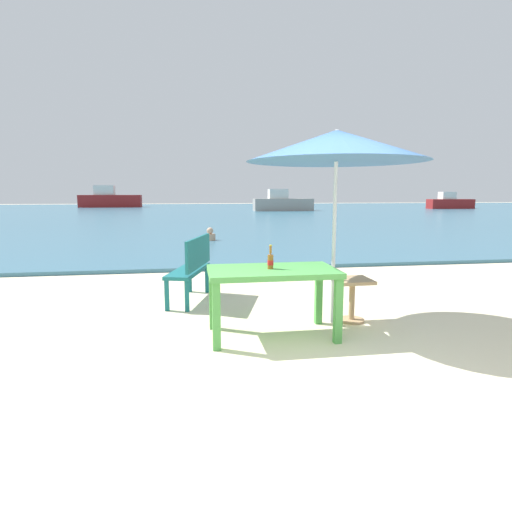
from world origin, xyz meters
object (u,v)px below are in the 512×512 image
at_px(boat_sailboat, 450,203).
at_px(boat_cargo_ship, 282,203).
at_px(swimmer_person, 210,235).
at_px(patio_umbrella, 337,146).
at_px(bench_teal_center, 193,265).
at_px(boat_fishing_trawler, 110,199).
at_px(beer_bottle_amber, 270,260).
at_px(picnic_table_green, 272,279).
at_px(side_table_wood, 352,294).

height_order(boat_sailboat, boat_cargo_ship, boat_cargo_ship).
height_order(swimmer_person, boat_cargo_ship, boat_cargo_ship).
xyz_separation_m(patio_umbrella, bench_teal_center, (-1.67, 1.33, -1.58)).
height_order(boat_fishing_trawler, boat_sailboat, boat_fishing_trawler).
bearing_deg(beer_bottle_amber, boat_cargo_ship, 77.19).
bearing_deg(picnic_table_green, side_table_wood, 18.29).
xyz_separation_m(picnic_table_green, boat_sailboat, (23.74, 32.42, 0.00)).
relative_size(beer_bottle_amber, boat_sailboat, 0.06).
bearing_deg(boat_fishing_trawler, beer_bottle_amber, -77.63).
relative_size(boat_sailboat, boat_cargo_ship, 0.88).
relative_size(side_table_wood, swimmer_person, 1.32).
distance_m(patio_umbrella, swimmer_person, 8.86).
xyz_separation_m(bench_teal_center, boat_fishing_trawler, (-8.28, 39.89, 0.35)).
bearing_deg(side_table_wood, boat_fishing_trawler, 103.91).
xyz_separation_m(side_table_wood, boat_sailboat, (22.66, 32.06, 0.30)).
xyz_separation_m(boat_fishing_trawler, boat_sailboat, (32.87, -9.14, -0.24)).
bearing_deg(boat_fishing_trawler, boat_cargo_ship, -35.61).
bearing_deg(picnic_table_green, boat_sailboat, 53.79).
xyz_separation_m(patio_umbrella, side_table_wood, (0.26, 0.02, -1.76)).
relative_size(bench_teal_center, boat_fishing_trawler, 0.20).
bearing_deg(boat_cargo_ship, swimmer_person, -108.48).
bearing_deg(boat_fishing_trawler, swimmer_person, -74.77).
distance_m(side_table_wood, boat_cargo_ship, 30.32).
bearing_deg(boat_fishing_trawler, picnic_table_green, -77.60).
relative_size(side_table_wood, boat_sailboat, 0.12).
bearing_deg(boat_sailboat, beer_bottle_amber, -126.24).
relative_size(beer_bottle_amber, bench_teal_center, 0.21).
bearing_deg(boat_fishing_trawler, patio_umbrella, -76.43).
relative_size(side_table_wood, boat_fishing_trawler, 0.09).
distance_m(patio_umbrella, side_table_wood, 1.78).
bearing_deg(beer_bottle_amber, side_table_wood, 17.97).
bearing_deg(boat_cargo_ship, beer_bottle_amber, -102.81).
distance_m(picnic_table_green, boat_sailboat, 40.18).
distance_m(bench_teal_center, boat_cargo_ship, 29.48).
bearing_deg(beer_bottle_amber, boat_fishing_trawler, 102.37).
height_order(picnic_table_green, swimmer_person, picnic_table_green).
bearing_deg(boat_cargo_ship, side_table_wood, -100.94).
xyz_separation_m(bench_teal_center, swimmer_person, (0.60, 7.27, -0.30)).
relative_size(beer_bottle_amber, swimmer_person, 0.65).
height_order(picnic_table_green, boat_sailboat, boat_sailboat).
relative_size(patio_umbrella, swimmer_person, 5.61).
distance_m(patio_umbrella, boat_cargo_ship, 30.42).
distance_m(picnic_table_green, boat_cargo_ship, 30.89).
relative_size(patio_umbrella, bench_teal_center, 1.84).
height_order(side_table_wood, swimmer_person, side_table_wood).
bearing_deg(bench_teal_center, beer_bottle_amber, -63.41).
bearing_deg(side_table_wood, patio_umbrella, -176.02).
height_order(side_table_wood, boat_cargo_ship, boat_cargo_ship).
height_order(picnic_table_green, side_table_wood, picnic_table_green).
distance_m(bench_teal_center, boat_sailboat, 39.38).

